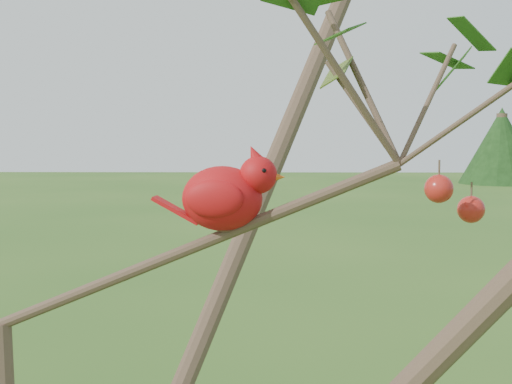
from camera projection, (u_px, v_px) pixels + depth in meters
crabapple_tree at (16, 225)px, 0.95m from camera, size 2.35×2.05×2.95m
cardinal at (227, 195)px, 1.04m from camera, size 0.20×0.11×0.14m
distant_trees at (221, 153)px, 27.55m from camera, size 38.24×13.34×3.38m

